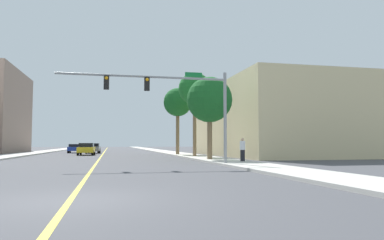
% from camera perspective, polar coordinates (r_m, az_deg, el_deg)
% --- Properties ---
extents(ground, '(192.00, 192.00, 0.00)m').
position_cam_1_polar(ground, '(51.33, -13.78, -5.13)').
color(ground, '#47474C').
extents(sidewalk_left, '(3.04, 168.00, 0.15)m').
position_cam_1_polar(sidewalk_left, '(52.31, -23.94, -4.81)').
color(sidewalk_left, beige).
rests_on(sidewalk_left, ground).
extents(sidewalk_right, '(3.04, 168.00, 0.15)m').
position_cam_1_polar(sidewalk_right, '(51.98, -3.54, -5.13)').
color(sidewalk_right, beige).
rests_on(sidewalk_right, ground).
extents(lane_marking_center, '(0.16, 144.00, 0.01)m').
position_cam_1_polar(lane_marking_center, '(51.33, -13.78, -5.13)').
color(lane_marking_center, yellow).
rests_on(lane_marking_center, ground).
extents(building_right_near, '(12.79, 22.25, 7.97)m').
position_cam_1_polar(building_right_near, '(42.38, 12.46, -0.09)').
color(building_right_near, beige).
rests_on(building_right_near, ground).
extents(traffic_signal_mast, '(10.46, 0.36, 5.79)m').
position_cam_1_polar(traffic_signal_mast, '(22.62, -2.90, 4.03)').
color(traffic_signal_mast, gray).
rests_on(traffic_signal_mast, sidewalk_right).
extents(palm_near, '(3.64, 3.64, 6.54)m').
position_cam_1_polar(palm_near, '(28.97, 2.77, 3.13)').
color(palm_near, brown).
rests_on(palm_near, sidewalk_right).
extents(palm_mid, '(3.18, 3.18, 8.20)m').
position_cam_1_polar(palm_mid, '(35.74, 0.40, 4.82)').
color(palm_mid, brown).
rests_on(palm_mid, sidewalk_right).
extents(palm_far, '(3.29, 3.29, 7.65)m').
position_cam_1_polar(palm_far, '(42.07, -2.26, 2.70)').
color(palm_far, brown).
rests_on(palm_far, sidewalk_right).
extents(car_blue, '(1.87, 4.08, 1.28)m').
position_cam_1_polar(car_blue, '(55.65, -17.93, -4.24)').
color(car_blue, '#1E389E').
rests_on(car_blue, ground).
extents(car_yellow, '(1.90, 4.38, 1.42)m').
position_cam_1_polar(car_yellow, '(44.88, -16.25, -4.36)').
color(car_yellow, gold).
rests_on(car_yellow, ground).
extents(car_gray, '(1.98, 3.92, 1.39)m').
position_cam_1_polar(car_gray, '(52.63, -15.28, -4.29)').
color(car_gray, slate).
rests_on(car_gray, ground).
extents(pedestrian, '(0.38, 0.38, 1.62)m').
position_cam_1_polar(pedestrian, '(25.59, 7.95, -4.63)').
color(pedestrian, black).
rests_on(pedestrian, sidewalk_right).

